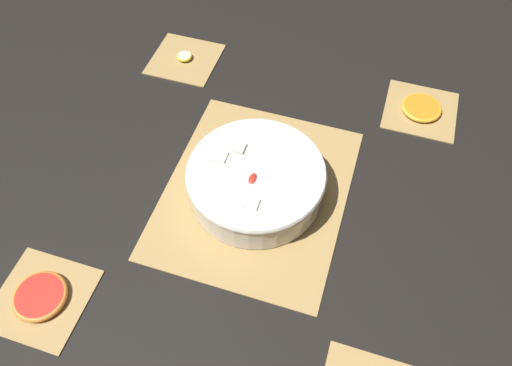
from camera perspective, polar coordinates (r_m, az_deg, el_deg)
The scene contains 9 objects.
ground_plane at distance 1.04m, azimuth 0.00°, elevation -1.11°, with size 6.00×6.00×0.00m, color black.
bamboo_mat_center at distance 1.04m, azimuth 0.00°, elevation -1.01°, with size 0.45×0.37×0.01m.
coaster_mat_near_right at distance 1.24m, azimuth 18.30°, elevation 7.92°, with size 0.16×0.16×0.01m.
coaster_mat_far_left at distance 1.00m, azimuth -23.27°, elevation -11.99°, with size 0.16×0.16×0.01m.
coaster_mat_far_right at distance 1.33m, azimuth -8.14°, elevation 13.88°, with size 0.16×0.16×0.01m.
fruit_salad_bowl at distance 1.00m, azimuth -0.02°, elevation 0.38°, with size 0.28×0.28×0.08m.
orange_slice_whole at distance 1.24m, azimuth 18.39°, elevation 8.17°, with size 0.09×0.09×0.01m.
banana_coin_single at distance 1.32m, azimuth -8.17°, elevation 14.13°, with size 0.04×0.04×0.01m.
grapefruit_slice at distance 0.99m, azimuth -23.44°, elevation -11.78°, with size 0.10×0.10×0.01m.
Camera 1 is at (-0.56, -0.18, 0.86)m, focal length 35.00 mm.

